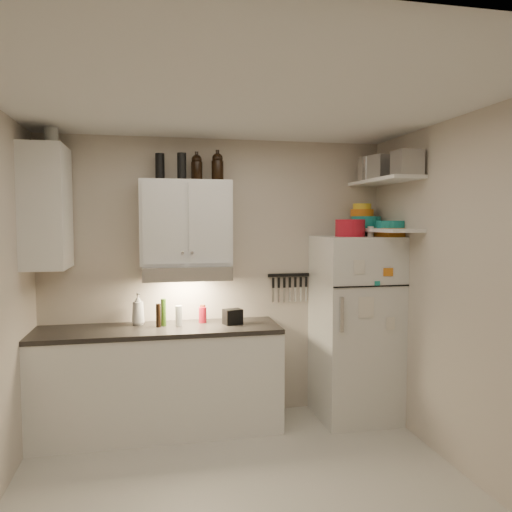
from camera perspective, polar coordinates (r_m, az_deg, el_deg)
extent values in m
cube|color=beige|center=(3.69, -1.03, -26.02)|extent=(3.20, 3.00, 0.02)
cube|color=white|center=(3.29, -1.09, 17.57)|extent=(3.20, 3.00, 0.02)
cube|color=beige|center=(4.72, -4.50, -2.58)|extent=(3.20, 0.02, 2.60)
cube|color=beige|center=(3.88, 23.07, -4.29)|extent=(0.02, 3.00, 2.60)
cube|color=white|center=(4.56, -11.00, -13.94)|extent=(2.10, 0.60, 0.88)
cube|color=black|center=(4.44, -11.07, -8.28)|extent=(2.10, 0.62, 0.04)
cube|color=white|center=(4.49, -8.05, 3.78)|extent=(0.80, 0.33, 0.75)
cube|color=white|center=(4.43, -22.84, 5.13)|extent=(0.33, 0.55, 1.00)
cube|color=silver|center=(4.45, -7.95, -1.84)|extent=(0.76, 0.46, 0.12)
cube|color=silver|center=(4.79, 11.26, -8.01)|extent=(0.70, 0.68, 1.70)
cube|color=white|center=(4.66, 14.43, 8.31)|extent=(0.30, 0.95, 0.03)
cube|color=white|center=(4.65, 14.33, 2.90)|extent=(0.30, 0.95, 0.03)
cube|color=black|center=(4.83, 3.80, -2.18)|extent=(0.42, 0.02, 0.03)
cylinder|color=#AE1424|center=(4.61, 10.70, 3.16)|extent=(0.33, 0.33, 0.16)
cube|color=orange|center=(4.64, 14.97, 2.63)|extent=(0.22, 0.26, 0.08)
cylinder|color=silver|center=(4.63, 12.97, 2.75)|extent=(0.06, 0.06, 0.09)
cylinder|color=silver|center=(4.87, 13.34, 9.59)|extent=(0.35, 0.35, 0.22)
cube|color=#AAAAAD|center=(4.62, 14.23, 9.83)|extent=(0.25, 0.23, 0.21)
cube|color=#AAAAAD|center=(4.35, 16.90, 10.14)|extent=(0.21, 0.21, 0.20)
cylinder|color=#188680|center=(4.91, 12.47, 3.80)|extent=(0.28, 0.28, 0.11)
cylinder|color=orange|center=(4.92, 12.02, 4.84)|extent=(0.22, 0.22, 0.07)
cylinder|color=yellow|center=(4.93, 12.03, 5.55)|extent=(0.17, 0.17, 0.06)
cylinder|color=#188680|center=(4.68, 15.18, 3.49)|extent=(0.29, 0.29, 0.07)
cylinder|color=black|center=(4.44, -8.48, 10.11)|extent=(0.09, 0.09, 0.23)
cylinder|color=black|center=(4.53, -10.92, 9.97)|extent=(0.08, 0.08, 0.23)
cylinder|color=silver|center=(4.49, -22.37, 12.48)|extent=(0.15, 0.15, 0.15)
imported|color=white|center=(4.57, -13.33, -5.70)|extent=(0.16, 0.16, 0.32)
cylinder|color=brown|center=(4.59, -6.11, -6.56)|extent=(0.06, 0.06, 0.16)
cylinder|color=#315715|center=(4.47, -10.52, -6.35)|extent=(0.05, 0.05, 0.24)
cylinder|color=black|center=(4.44, -11.10, -6.68)|extent=(0.06, 0.06, 0.21)
cylinder|color=silver|center=(4.46, -8.81, -6.78)|extent=(0.06, 0.06, 0.18)
cylinder|color=#AE1424|center=(4.57, -6.12, -6.71)|extent=(0.07, 0.07, 0.14)
cube|color=black|center=(4.49, -2.69, -6.94)|extent=(0.18, 0.15, 0.14)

